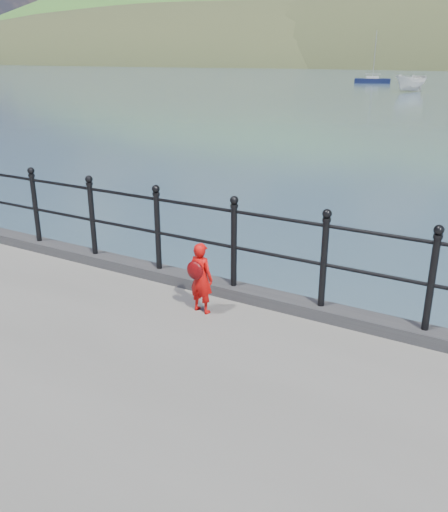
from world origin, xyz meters
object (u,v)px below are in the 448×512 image
Objects in this scene: launch_white at (411,83)px; sailboat_left at (372,81)px; railing at (194,229)px; child at (201,277)px.

sailboat_left reaches higher than launch_white.
child is (0.48, -0.61, -0.37)m from railing.
launch_white is 0.67× the size of sailboat_left.
sailboat_left is (-9.22, 17.41, -0.62)m from launch_white.
sailboat_left is at bearing 140.37° from launch_white.
child is at bearing -90.23° from sailboat_left.
sailboat_left is (-19.41, 77.70, -1.48)m from railing.
launch_white is at bearing 99.59° from railing.
railing is at bearing -45.99° from child.
launch_white is 19.71m from sailboat_left.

